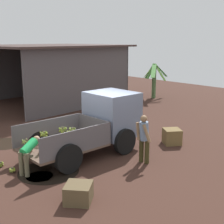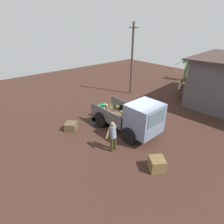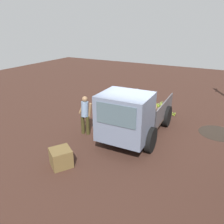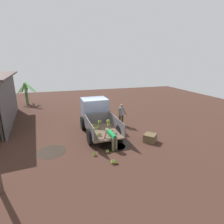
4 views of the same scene
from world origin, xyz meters
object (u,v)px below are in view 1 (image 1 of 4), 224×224
object	(u,v)px
cargo_truck	(103,120)
person_foreground_visitor	(144,137)
wooden_crate_0	(79,193)
banana_bunch_on_ground_2	(1,164)
banana_bunch_on_ground_1	(12,170)
person_worker_loading	(29,152)
wooden_crate_1	(172,136)

from	to	relation	value
cargo_truck	person_foreground_visitor	world-z (taller)	cargo_truck
wooden_crate_0	banana_bunch_on_ground_2	bearing A→B (deg)	99.92
cargo_truck	banana_bunch_on_ground_1	world-z (taller)	cargo_truck
banana_bunch_on_ground_2	person_worker_loading	bearing A→B (deg)	-64.98
banana_bunch_on_ground_1	banana_bunch_on_ground_2	world-z (taller)	banana_bunch_on_ground_1
person_foreground_visitor	cargo_truck	bearing A→B (deg)	-94.31
person_worker_loading	banana_bunch_on_ground_1	world-z (taller)	person_worker_loading
wooden_crate_1	wooden_crate_0	bearing A→B (deg)	-166.47
person_foreground_visitor	banana_bunch_on_ground_1	size ratio (longest dim) A/B	7.61
banana_bunch_on_ground_1	wooden_crate_0	size ratio (longest dim) A/B	0.33
banana_bunch_on_ground_1	wooden_crate_0	xyz separation A→B (m)	(0.54, -2.87, 0.14)
cargo_truck	wooden_crate_0	bearing A→B (deg)	-140.30
cargo_truck	wooden_crate_0	distance (m)	4.18
banana_bunch_on_ground_1	person_worker_loading	bearing A→B (deg)	-41.57
cargo_truck	banana_bunch_on_ground_1	distance (m)	3.76
person_foreground_visitor	person_worker_loading	distance (m)	3.78
person_foreground_visitor	wooden_crate_0	size ratio (longest dim) A/B	2.49
wooden_crate_1	banana_bunch_on_ground_1	bearing A→B (deg)	165.74
wooden_crate_1	banana_bunch_on_ground_2	bearing A→B (deg)	159.88
banana_bunch_on_ground_2	wooden_crate_1	bearing A→B (deg)	-20.12
wooden_crate_0	person_worker_loading	bearing A→B (deg)	92.75
banana_bunch_on_ground_2	wooden_crate_0	distance (m)	3.64
banana_bunch_on_ground_1	banana_bunch_on_ground_2	size ratio (longest dim) A/B	1.07
person_foreground_visitor	banana_bunch_on_ground_1	bearing A→B (deg)	-38.02
person_foreground_visitor	banana_bunch_on_ground_2	distance (m)	4.86
cargo_truck	banana_bunch_on_ground_1	bearing A→B (deg)	175.64
person_worker_loading	wooden_crate_0	distance (m)	2.54
person_foreground_visitor	wooden_crate_1	bearing A→B (deg)	-173.14
cargo_truck	wooden_crate_0	size ratio (longest dim) A/B	6.73
banana_bunch_on_ground_2	wooden_crate_0	size ratio (longest dim) A/B	0.30
banana_bunch_on_ground_1	wooden_crate_1	bearing A→B (deg)	-14.26
banana_bunch_on_ground_2	wooden_crate_0	bearing A→B (deg)	-80.08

